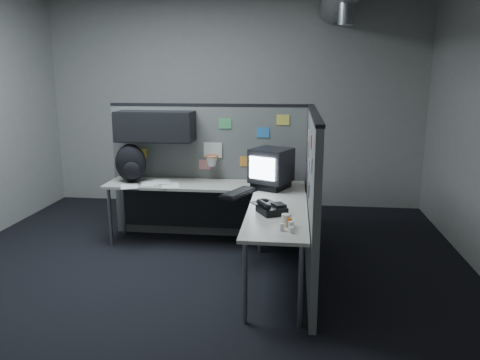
# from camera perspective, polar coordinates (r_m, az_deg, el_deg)

# --- Properties ---
(room) EXTENTS (5.62, 5.62, 3.22)m
(room) POSITION_cam_1_polar(r_m,az_deg,el_deg) (4.22, 1.79, 14.46)
(room) COLOR black
(room) RESTS_ON ground
(partition_back) EXTENTS (2.44, 0.42, 1.63)m
(partition_back) POSITION_cam_1_polar(r_m,az_deg,el_deg) (5.65, -5.40, 2.80)
(partition_back) COLOR #5E605E
(partition_back) RESTS_ON ground
(partition_right) EXTENTS (0.07, 2.23, 1.63)m
(partition_right) POSITION_cam_1_polar(r_m,az_deg,el_deg) (4.57, 8.73, -1.98)
(partition_right) COLOR #5E605E
(partition_right) RESTS_ON ground
(desk) EXTENTS (2.31, 2.11, 0.73)m
(desk) POSITION_cam_1_polar(r_m,az_deg,el_deg) (5.15, -2.19, -2.51)
(desk) COLOR #B1ADA0
(desk) RESTS_ON ground
(monitor) EXTENTS (0.52, 0.52, 0.44)m
(monitor) POSITION_cam_1_polar(r_m,az_deg,el_deg) (5.17, 3.82, 1.48)
(monitor) COLOR black
(monitor) RESTS_ON desk
(keyboard) EXTENTS (0.36, 0.52, 0.04)m
(keyboard) POSITION_cam_1_polar(r_m,az_deg,el_deg) (4.92, -0.19, -1.58)
(keyboard) COLOR black
(keyboard) RESTS_ON desk
(mouse) EXTENTS (0.29, 0.28, 0.05)m
(mouse) POSITION_cam_1_polar(r_m,az_deg,el_deg) (4.61, 2.88, -2.62)
(mouse) COLOR black
(mouse) RESTS_ON desk
(phone) EXTENTS (0.31, 0.32, 0.11)m
(phone) POSITION_cam_1_polar(r_m,az_deg,el_deg) (4.28, 3.82, -3.53)
(phone) COLOR black
(phone) RESTS_ON desk
(bottles) EXTENTS (0.13, 0.18, 0.08)m
(bottles) POSITION_cam_1_polar(r_m,az_deg,el_deg) (3.85, 5.94, -5.58)
(bottles) COLOR silver
(bottles) RESTS_ON desk
(cup) EXTENTS (0.09, 0.09, 0.10)m
(cup) POSITION_cam_1_polar(r_m,az_deg,el_deg) (3.94, 5.61, -4.88)
(cup) COLOR white
(cup) RESTS_ON desk
(papers) EXTENTS (0.71, 0.57, 0.01)m
(papers) POSITION_cam_1_polar(r_m,az_deg,el_deg) (5.46, -10.59, -0.50)
(papers) COLOR white
(papers) RESTS_ON desk
(backpack) EXTENTS (0.38, 0.34, 0.45)m
(backpack) POSITION_cam_1_polar(r_m,az_deg,el_deg) (5.61, -13.17, 1.95)
(backpack) COLOR black
(backpack) RESTS_ON desk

